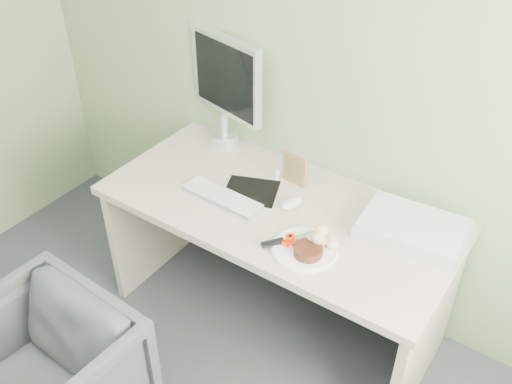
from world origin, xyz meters
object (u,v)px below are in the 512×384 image
Objects in this scene: scanner at (412,229)px; monitor at (226,85)px; plate at (305,249)px; desk at (277,237)px; desk_chair at (41,383)px.

scanner is 1.14m from monitor.
plate is 0.47× the size of monitor.
scanner is (0.57, 0.15, 0.22)m from desk.
desk is at bearing -170.39° from scanner.
monitor is 0.83× the size of desk_chair.
plate reaches higher than desk.
desk_chair is (-0.69, -0.88, -0.42)m from plate.
scanner is at bearing 4.78° from monitor.
scanner is (0.32, 0.33, 0.03)m from plate.
monitor is at bearing 146.91° from plate.
monitor is 1.56m from desk_chair.
desk is 2.32× the size of desk_chair.
scanner reaches higher than desk.
desk is at bearing -17.86° from monitor.
monitor reaches higher than desk_chair.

